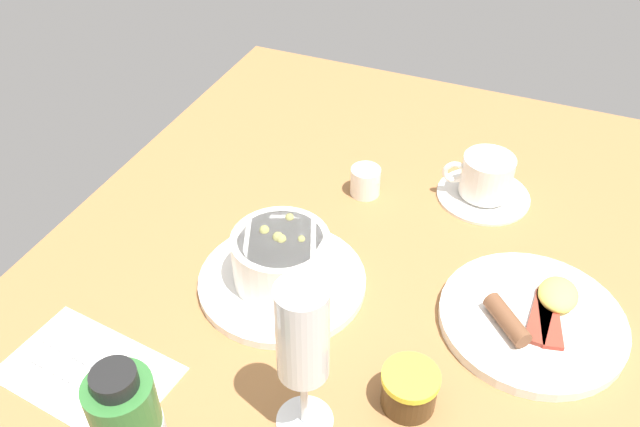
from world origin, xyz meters
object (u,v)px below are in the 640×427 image
Objects in this scene: coffee_cup at (485,180)px; jam_jar at (409,389)px; porridge_bowl at (281,264)px; cutlery_setting at (91,373)px; breakfast_plate at (534,316)px; wine_glass at (303,340)px; creamer_jug at (366,181)px.

coffee_cup reaches higher than jam_jar.
porridge_bowl is 1.05× the size of cutlery_setting.
cutlery_setting is at bearing -58.58° from breakfast_plate.
porridge_bowl is at bearing -148.14° from wine_glass.
breakfast_plate is at bearing 139.42° from wine_glass.
coffee_cup is at bearing 144.68° from porridge_bowl.
jam_jar is (39.07, 0.16, -0.65)cm from coffee_cup.
cutlery_setting is 59.87cm from coffee_cup.
cutlery_setting is 1.03× the size of wine_glass.
wine_glass is at bearing -55.81° from jam_jar.
porridge_bowl reaches higher than cutlery_setting.
jam_jar is at bearing -32.07° from breakfast_plate.
jam_jar is 20.20cm from breakfast_plate.
creamer_jug is 0.87× the size of jam_jar.
breakfast_plate is at bearing 147.93° from jam_jar.
wine_glass reaches higher than cutlery_setting.
coffee_cup is (-28.17, 19.96, -0.55)cm from porridge_bowl.
porridge_bowl reaches higher than coffee_cup.
jam_jar is at bearing 61.56° from porridge_bowl.
cutlery_setting is at bearing -33.29° from porridge_bowl.
jam_jar is at bearing 26.77° from creamer_jug.
wine_glass is 15.69cm from jam_jar.
wine_glass reaches higher than breakfast_plate.
cutlery_setting is 35.58cm from jam_jar.
breakfast_plate is (-6.17, 30.82, -2.69)cm from porridge_bowl.
breakfast_plate is at bearing 121.42° from cutlery_setting.
wine_glass reaches higher than porridge_bowl.
jam_jar is (-6.38, 9.39, -10.84)cm from wine_glass.
porridge_bowl is 3.45× the size of jam_jar.
porridge_bowl is at bearing -78.68° from breakfast_plate.
creamer_jug reaches higher than breakfast_plate.
cutlery_setting is at bearing -73.24° from jam_jar.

